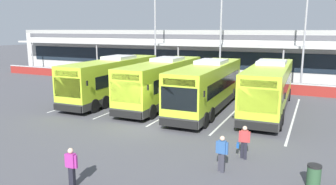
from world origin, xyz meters
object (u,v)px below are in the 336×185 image
object	(u,v)px
coach_bus_right_centre	(269,88)
pedestrian_child	(222,152)
coach_bus_leftmost	(114,79)
coach_bus_centre	(208,87)
pedestrian_in_dark_coat	(71,166)
lamp_post_west	(155,28)
coach_bus_left_centre	(163,83)
pedestrian_with_handbag	(244,141)
lamp_post_centre	(221,28)
lamp_post_east	(305,27)
litter_bin	(314,176)

from	to	relation	value
coach_bus_right_centre	pedestrian_child	world-z (taller)	coach_bus_right_centre
coach_bus_leftmost	coach_bus_centre	world-z (taller)	same
pedestrian_in_dark_coat	lamp_post_west	size ratio (longest dim) A/B	0.15
coach_bus_leftmost	pedestrian_child	world-z (taller)	coach_bus_leftmost
coach_bus_left_centre	pedestrian_in_dark_coat	bearing A→B (deg)	-78.20
coach_bus_right_centre	pedestrian_with_handbag	xyz separation A→B (m)	(0.23, -9.86, -0.93)
coach_bus_leftmost	pedestrian_with_handbag	distance (m)	15.82
lamp_post_west	pedestrian_in_dark_coat	bearing A→B (deg)	-69.84
coach_bus_centre	pedestrian_child	distance (m)	11.09
pedestrian_with_handbag	lamp_post_centre	size ratio (longest dim) A/B	0.15
coach_bus_leftmost	lamp_post_east	world-z (taller)	lamp_post_east
pedestrian_in_dark_coat	lamp_post_east	distance (m)	27.30
lamp_post_east	lamp_post_west	bearing A→B (deg)	179.20
coach_bus_leftmost	lamp_post_west	bearing A→B (deg)	98.92
coach_bus_left_centre	coach_bus_right_centre	distance (m)	8.38
lamp_post_west	lamp_post_centre	distance (m)	8.34
coach_bus_right_centre	lamp_post_east	world-z (taller)	lamp_post_east
coach_bus_centre	lamp_post_centre	bearing A→B (deg)	101.24
coach_bus_centre	lamp_post_east	bearing A→B (deg)	62.32
coach_bus_leftmost	litter_bin	bearing A→B (deg)	-32.47
coach_bus_leftmost	pedestrian_with_handbag	bearing A→B (deg)	-33.14
coach_bus_centre	pedestrian_child	world-z (taller)	coach_bus_centre
pedestrian_with_handbag	coach_bus_left_centre	bearing A→B (deg)	133.79
lamp_post_west	pedestrian_with_handbag	bearing A→B (deg)	-53.47
coach_bus_left_centre	pedestrian_with_handbag	xyz separation A→B (m)	(8.55, -8.92, -0.93)
coach_bus_centre	lamp_post_east	size ratio (longest dim) A/B	1.11
coach_bus_leftmost	lamp_post_centre	bearing A→B (deg)	59.22
coach_bus_centre	coach_bus_right_centre	distance (m)	4.56
lamp_post_centre	litter_bin	bearing A→B (deg)	-65.10
lamp_post_east	coach_bus_left_centre	bearing A→B (deg)	-132.15
pedestrian_in_dark_coat	litter_bin	bearing A→B (deg)	24.69
coach_bus_right_centre	coach_bus_leftmost	bearing A→B (deg)	-174.60
coach_bus_leftmost	pedestrian_with_handbag	xyz separation A→B (m)	(13.22, -8.63, -0.93)
coach_bus_left_centre	lamp_post_centre	xyz separation A→B (m)	(1.80, 10.56, 4.50)
coach_bus_left_centre	pedestrian_in_dark_coat	distance (m)	14.99
coach_bus_right_centre	lamp_post_east	distance (m)	11.32
coach_bus_leftmost	coach_bus_left_centre	world-z (taller)	same
coach_bus_leftmost	lamp_post_centre	size ratio (longest dim) A/B	1.11
coach_bus_right_centre	pedestrian_with_handbag	size ratio (longest dim) A/B	7.54
pedestrian_child	lamp_post_west	distance (m)	27.05
coach_bus_centre	pedestrian_with_handbag	size ratio (longest dim) A/B	7.54
pedestrian_with_handbag	pedestrian_in_dark_coat	bearing A→B (deg)	-133.86
litter_bin	coach_bus_leftmost	bearing A→B (deg)	147.53
coach_bus_centre	lamp_post_west	xyz separation A→B (m)	(-10.50, 11.89, 4.50)
coach_bus_leftmost	coach_bus_centre	size ratio (longest dim) A/B	1.00
coach_bus_left_centre	lamp_post_centre	size ratio (longest dim) A/B	1.11
lamp_post_west	lamp_post_centre	bearing A→B (deg)	-5.77
pedestrian_in_dark_coat	lamp_post_east	bearing A→B (deg)	74.72
coach_bus_leftmost	pedestrian_in_dark_coat	distance (m)	16.32
pedestrian_with_handbag	lamp_post_east	bearing A→B (deg)	85.58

